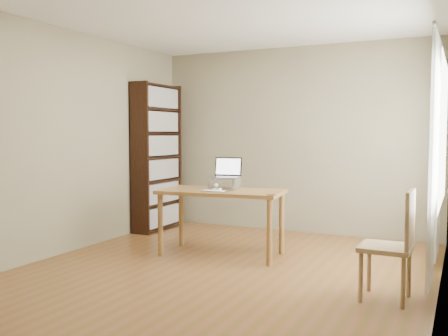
{
  "coord_description": "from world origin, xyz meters",
  "views": [
    {
      "loc": [
        2.16,
        -4.51,
        1.4
      ],
      "look_at": [
        -0.27,
        0.55,
        1.0
      ],
      "focal_mm": 40.0,
      "sensor_mm": 36.0,
      "label": 1
    }
  ],
  "objects_px": {
    "bookshelf": "(157,157)",
    "desk": "(222,198)",
    "cat": "(224,184)",
    "laptop": "(227,172)",
    "chair": "(395,241)",
    "keyboard": "(214,191)"
  },
  "relations": [
    {
      "from": "bookshelf",
      "to": "desk",
      "type": "distance_m",
      "value": 1.85
    },
    {
      "from": "bookshelf",
      "to": "desk",
      "type": "relative_size",
      "value": 1.44
    },
    {
      "from": "desk",
      "to": "cat",
      "type": "xyz_separation_m",
      "value": [
        -0.02,
        0.11,
        0.16
      ]
    },
    {
      "from": "desk",
      "to": "laptop",
      "type": "height_order",
      "value": "laptop"
    },
    {
      "from": "cat",
      "to": "chair",
      "type": "relative_size",
      "value": 0.51
    },
    {
      "from": "keyboard",
      "to": "cat",
      "type": "distance_m",
      "value": 0.34
    },
    {
      "from": "chair",
      "to": "desk",
      "type": "bearing_deg",
      "value": 160.16
    },
    {
      "from": "cat",
      "to": "desk",
      "type": "bearing_deg",
      "value": -82.86
    },
    {
      "from": "laptop",
      "to": "chair",
      "type": "distance_m",
      "value": 2.24
    },
    {
      "from": "cat",
      "to": "bookshelf",
      "type": "bearing_deg",
      "value": 146.87
    },
    {
      "from": "desk",
      "to": "keyboard",
      "type": "distance_m",
      "value": 0.25
    },
    {
      "from": "laptop",
      "to": "cat",
      "type": "xyz_separation_m",
      "value": [
        -0.02,
        -0.03,
        -0.13
      ]
    },
    {
      "from": "bookshelf",
      "to": "laptop",
      "type": "xyz_separation_m",
      "value": [
        1.52,
        -0.84,
        -0.11
      ]
    },
    {
      "from": "desk",
      "to": "bookshelf",
      "type": "bearing_deg",
      "value": 140.82
    },
    {
      "from": "bookshelf",
      "to": "laptop",
      "type": "height_order",
      "value": "bookshelf"
    },
    {
      "from": "laptop",
      "to": "desk",
      "type": "bearing_deg",
      "value": -96.29
    },
    {
      "from": "keyboard",
      "to": "chair",
      "type": "bearing_deg",
      "value": -17.85
    },
    {
      "from": "keyboard",
      "to": "cat",
      "type": "xyz_separation_m",
      "value": [
        -0.03,
        0.33,
        0.05
      ]
    },
    {
      "from": "laptop",
      "to": "bookshelf",
      "type": "bearing_deg",
      "value": 144.63
    },
    {
      "from": "chair",
      "to": "laptop",
      "type": "bearing_deg",
      "value": 156.82
    },
    {
      "from": "laptop",
      "to": "chair",
      "type": "height_order",
      "value": "laptop"
    },
    {
      "from": "bookshelf",
      "to": "cat",
      "type": "xyz_separation_m",
      "value": [
        1.5,
        -0.87,
        -0.24
      ]
    }
  ]
}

